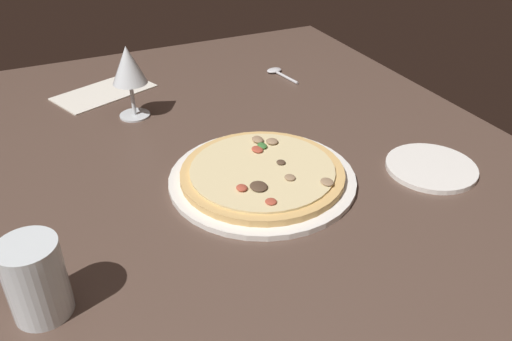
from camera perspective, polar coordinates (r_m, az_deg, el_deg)
The scene contains 7 objects.
dining_table at distance 88.11cm, azimuth -0.70°, elevation -3.20°, with size 150.00×110.00×4.00cm, color brown.
pizza_main at distance 88.46cm, azimuth 0.71°, elevation -0.53°, with size 31.96×31.96×3.40cm.
wine_glass_far at distance 109.46cm, azimuth -13.85°, elevation 10.91°, with size 7.10×7.10×15.32cm.
water_glass at distance 68.69cm, azimuth -22.95°, elevation -11.26°, with size 7.22×7.22×10.61cm.
side_plate at distance 97.09cm, azimuth 18.69°, elevation 0.32°, with size 15.92×15.92×0.90cm, color white.
paper_menu at distance 126.49cm, azimuth -16.33°, elevation 8.25°, with size 11.88×21.75×0.30cm, color silver.
spoon at distance 132.17cm, azimuth 2.37°, elevation 10.74°, with size 11.18×4.41×1.00cm.
Camera 1 is at (-65.32, 29.17, 53.44)cm, focal length 36.41 mm.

